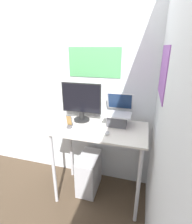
% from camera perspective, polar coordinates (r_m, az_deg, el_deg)
% --- Properties ---
extents(ground_plane, '(12.00, 12.00, 0.00)m').
position_cam_1_polar(ground_plane, '(2.30, -1.22, -30.17)').
color(ground_plane, '#473828').
extents(wall_back, '(6.00, 0.06, 2.60)m').
position_cam_1_polar(wall_back, '(2.16, 3.76, 7.69)').
color(wall_back, silver).
rests_on(wall_back, ground_plane).
extents(wall_side_right, '(0.06, 6.00, 2.60)m').
position_cam_1_polar(wall_side_right, '(1.48, 21.45, 0.02)').
color(wall_side_right, silver).
rests_on(wall_side_right, ground_plane).
extents(desk, '(1.04, 0.59, 0.95)m').
position_cam_1_polar(desk, '(2.00, 1.09, -9.10)').
color(desk, beige).
rests_on(desk, ground_plane).
extents(laptop, '(0.30, 0.29, 0.34)m').
position_cam_1_polar(laptop, '(1.97, 7.10, -1.51)').
color(laptop, '#4C4C51').
rests_on(laptop, desk).
extents(monitor, '(0.47, 0.19, 0.45)m').
position_cam_1_polar(monitor, '(2.04, -4.82, 2.97)').
color(monitor, black).
rests_on(monitor, desk).
extents(keyboard, '(0.28, 0.12, 0.02)m').
position_cam_1_polar(keyboard, '(1.83, -2.14, -6.27)').
color(keyboard, silver).
rests_on(keyboard, desk).
extents(mouse, '(0.04, 0.07, 0.03)m').
position_cam_1_polar(mouse, '(1.78, 3.67, -6.87)').
color(mouse, '#99999E').
rests_on(mouse, desk).
extents(cell_phone, '(0.06, 0.06, 0.15)m').
position_cam_1_polar(cell_phone, '(1.93, -8.74, -3.82)').
color(cell_phone, '#4C4C51').
rests_on(cell_phone, desk).
extents(computer_tower, '(0.23, 0.42, 0.50)m').
position_cam_1_polar(computer_tower, '(2.40, -2.35, -19.20)').
color(computer_tower, silver).
rests_on(computer_tower, ground_plane).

